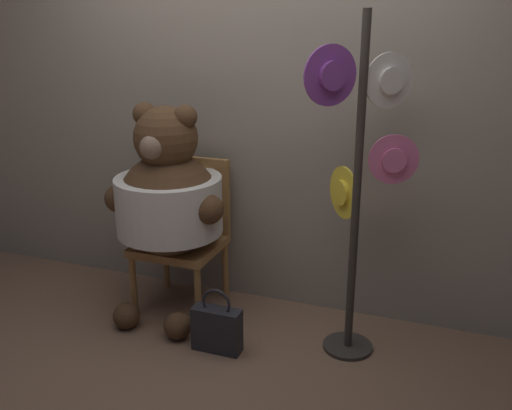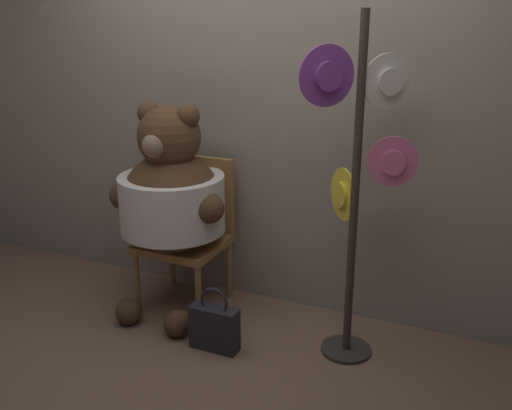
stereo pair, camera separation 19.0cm
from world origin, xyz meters
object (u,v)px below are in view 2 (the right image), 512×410
Objects in this scene: teddy_bear at (171,197)px; handbag_on_ground at (214,327)px; hat_display_rack at (357,176)px; chair at (189,228)px.

teddy_bear is 3.48× the size of handbag_on_ground.
handbag_on_ground is (-0.69, -0.29, -0.88)m from hat_display_rack.
hat_display_rack is (1.11, -0.18, 0.51)m from chair.
hat_display_rack is 4.82× the size of handbag_on_ground.
teddy_bear is at bearing -96.11° from chair.
handbag_on_ground is at bearing -48.16° from chair.
hat_display_rack reaches higher than chair.
teddy_bear is 0.82m from handbag_on_ground.
chair is 2.49× the size of handbag_on_ground.
handbag_on_ground is at bearing -35.01° from teddy_bear.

